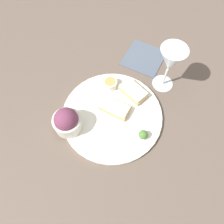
# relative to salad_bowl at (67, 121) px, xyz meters

# --- Properties ---
(ground_plane) EXTENTS (4.00, 4.00, 0.00)m
(ground_plane) POSITION_rel_salad_bowl_xyz_m (-0.04, -0.15, -0.06)
(ground_plane) COLOR brown
(dinner_plate) EXTENTS (0.36, 0.36, 0.01)m
(dinner_plate) POSITION_rel_salad_bowl_xyz_m (-0.04, -0.15, -0.05)
(dinner_plate) COLOR silver
(dinner_plate) RESTS_ON ground_plane
(salad_bowl) EXTENTS (0.09, 0.09, 0.09)m
(salad_bowl) POSITION_rel_salad_bowl_xyz_m (0.00, 0.00, 0.00)
(salad_bowl) COLOR silver
(salad_bowl) RESTS_ON dinner_plate
(sauce_ramekin) EXTENTS (0.05, 0.05, 0.03)m
(sauce_ramekin) POSITION_rel_salad_bowl_xyz_m (0.07, -0.21, -0.02)
(sauce_ramekin) COLOR white
(sauce_ramekin) RESTS_ON dinner_plate
(cheese_toast_near) EXTENTS (0.11, 0.08, 0.03)m
(cheese_toast_near) POSITION_rel_salad_bowl_xyz_m (0.00, -0.26, -0.03)
(cheese_toast_near) COLOR tan
(cheese_toast_near) RESTS_ON dinner_plate
(cheese_toast_far) EXTENTS (0.12, 0.10, 0.03)m
(cheese_toast_far) POSITION_rel_salad_bowl_xyz_m (-0.02, -0.17, -0.03)
(cheese_toast_far) COLOR tan
(cheese_toast_far) RESTS_ON dinner_plate
(wine_glass) EXTENTS (0.09, 0.09, 0.19)m
(wine_glass) POSITION_rel_salad_bowl_xyz_m (-0.01, -0.39, 0.08)
(wine_glass) COLOR silver
(wine_glass) RESTS_ON ground_plane
(garnish) EXTENTS (0.03, 0.03, 0.03)m
(garnish) POSITION_rel_salad_bowl_xyz_m (-0.16, -0.20, -0.03)
(garnish) COLOR #477533
(garnish) RESTS_ON dinner_plate
(napkin) EXTENTS (0.21, 0.21, 0.01)m
(napkin) POSITION_rel_salad_bowl_xyz_m (0.13, -0.40, -0.05)
(napkin) COLOR #4C5666
(napkin) RESTS_ON ground_plane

